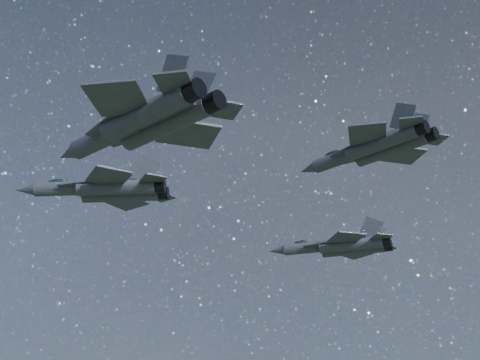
% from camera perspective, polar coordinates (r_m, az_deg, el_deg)
% --- Properties ---
extents(jet_lead, '(17.31, 11.75, 4.35)m').
position_cam_1_polar(jet_lead, '(71.84, -11.35, -0.77)').
color(jet_lead, '#2F333B').
extents(jet_left, '(15.76, 11.20, 4.01)m').
position_cam_1_polar(jet_left, '(82.58, 8.67, -5.59)').
color(jet_left, '#2F333B').
extents(jet_right, '(20.06, 13.30, 5.11)m').
position_cam_1_polar(jet_right, '(56.64, -8.24, 4.98)').
color(jet_right, '#2F333B').
extents(jet_slot, '(15.74, 10.35, 4.04)m').
position_cam_1_polar(jet_slot, '(66.51, 11.48, 2.75)').
color(jet_slot, '#2F333B').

